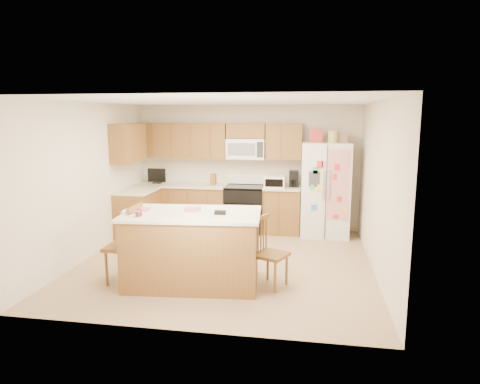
% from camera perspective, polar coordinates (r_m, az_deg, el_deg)
% --- Properties ---
extents(ground, '(4.50, 4.50, 0.00)m').
position_cam_1_polar(ground, '(6.87, -1.86, -9.33)').
color(ground, tan).
rests_on(ground, ground).
extents(room_shell, '(4.60, 4.60, 2.52)m').
position_cam_1_polar(room_shell, '(6.54, -1.94, 2.67)').
color(room_shell, beige).
rests_on(room_shell, ground).
extents(cabinetry, '(3.36, 1.56, 2.15)m').
position_cam_1_polar(cabinetry, '(8.57, -5.97, 0.81)').
color(cabinetry, brown).
rests_on(cabinetry, ground).
extents(stove, '(0.76, 0.65, 1.13)m').
position_cam_1_polar(stove, '(8.58, 0.67, -2.12)').
color(stove, black).
rests_on(stove, ground).
extents(refrigerator, '(0.90, 0.79, 2.04)m').
position_cam_1_polar(refrigerator, '(8.34, 11.33, 0.46)').
color(refrigerator, white).
rests_on(refrigerator, ground).
extents(island, '(1.92, 1.23, 1.09)m').
position_cam_1_polar(island, '(5.92, -6.34, -7.43)').
color(island, brown).
rests_on(island, ground).
extents(windsor_chair_left, '(0.45, 0.47, 1.09)m').
position_cam_1_polar(windsor_chair_left, '(6.15, -15.05, -6.96)').
color(windsor_chair_left, brown).
rests_on(windsor_chair_left, ground).
extents(windsor_chair_back, '(0.46, 0.45, 0.88)m').
position_cam_1_polar(windsor_chair_back, '(6.49, -4.37, -6.66)').
color(windsor_chair_back, brown).
rests_on(windsor_chair_back, ground).
extents(windsor_chair_right, '(0.52, 0.53, 0.96)m').
position_cam_1_polar(windsor_chair_right, '(5.83, 4.00, -8.23)').
color(windsor_chair_right, brown).
rests_on(windsor_chair_right, ground).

